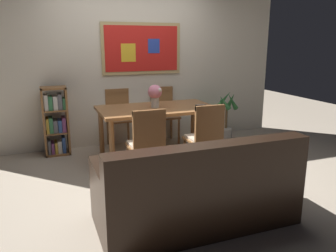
{
  "coord_description": "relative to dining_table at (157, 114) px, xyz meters",
  "views": [
    {
      "loc": [
        -1.38,
        -3.83,
        1.65
      ],
      "look_at": [
        0.03,
        -0.11,
        0.65
      ],
      "focal_mm": 36.17,
      "sensor_mm": 36.0,
      "label": 1
    }
  ],
  "objects": [
    {
      "name": "ground_plane",
      "position": [
        -0.13,
        -0.57,
        -0.66
      ],
      "size": [
        12.0,
        12.0,
        0.0
      ],
      "primitive_type": "plane",
      "color": "tan"
    },
    {
      "name": "flower_vase",
      "position": [
        -0.02,
        0.02,
        0.28
      ],
      "size": [
        0.21,
        0.19,
        0.32
      ],
      "color": "beige",
      "rests_on": "dining_table"
    },
    {
      "name": "wall_back_with_painting",
      "position": [
        -0.12,
        0.98,
        0.65
      ],
      "size": [
        5.2,
        0.14,
        2.6
      ],
      "color": "beige",
      "rests_on": "ground_plane"
    },
    {
      "name": "potted_ivy",
      "position": [
        1.26,
        0.75,
        -0.37
      ],
      "size": [
        0.36,
        0.36,
        0.54
      ],
      "color": "#4C4742",
      "rests_on": "ground_plane"
    },
    {
      "name": "leather_couch",
      "position": [
        -0.25,
        -1.83,
        -0.34
      ],
      "size": [
        1.8,
        0.84,
        0.84
      ],
      "color": "black",
      "rests_on": "ground_plane"
    },
    {
      "name": "dining_chair_near_left",
      "position": [
        -0.4,
        -0.8,
        -0.12
      ],
      "size": [
        0.4,
        0.41,
        0.91
      ],
      "color": "brown",
      "rests_on": "ground_plane"
    },
    {
      "name": "bookshelf",
      "position": [
        -1.34,
        0.72,
        -0.16
      ],
      "size": [
        0.36,
        0.28,
        1.01
      ],
      "color": "brown",
      "rests_on": "ground_plane"
    },
    {
      "name": "dining_chair_far_left",
      "position": [
        -0.36,
        0.84,
        -0.12
      ],
      "size": [
        0.4,
        0.41,
        0.91
      ],
      "color": "brown",
      "rests_on": "ground_plane"
    },
    {
      "name": "dining_table",
      "position": [
        0.0,
        0.0,
        0.0
      ],
      "size": [
        1.62,
        0.92,
        0.75
      ],
      "color": "brown",
      "rests_on": "ground_plane"
    },
    {
      "name": "potted_palm",
      "position": [
        1.37,
        0.44,
        -0.27
      ],
      "size": [
        0.35,
        0.37,
        0.85
      ],
      "color": "#B2ADA3",
      "rests_on": "ground_plane"
    },
    {
      "name": "dining_chair_near_right",
      "position": [
        0.36,
        -0.79,
        -0.12
      ],
      "size": [
        0.4,
        0.41,
        0.91
      ],
      "color": "brown",
      "rests_on": "ground_plane"
    },
    {
      "name": "dining_chair_far_right",
      "position": [
        0.39,
        0.79,
        -0.12
      ],
      "size": [
        0.4,
        0.41,
        0.91
      ],
      "color": "brown",
      "rests_on": "ground_plane"
    },
    {
      "name": "tv_remote",
      "position": [
        0.61,
        -0.13,
        0.1
      ],
      "size": [
        0.16,
        0.09,
        0.02
      ],
      "color": "black",
      "rests_on": "dining_table"
    }
  ]
}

